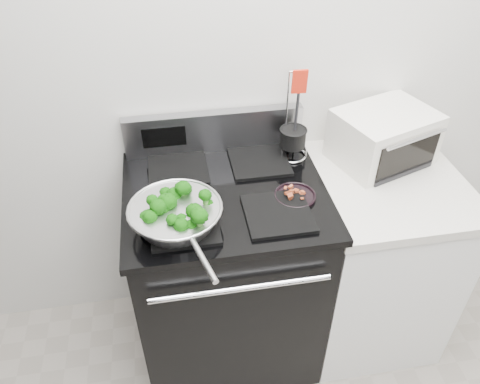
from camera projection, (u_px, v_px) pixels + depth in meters
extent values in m
cube|color=silver|center=(285.00, 53.00, 1.87)|extent=(4.00, 0.02, 2.70)
cube|color=black|center=(227.00, 276.00, 2.12)|extent=(0.76, 0.66, 0.92)
cube|color=black|center=(225.00, 195.00, 1.82)|extent=(0.79, 0.69, 0.03)
cube|color=#99999E|center=(214.00, 131.00, 1.99)|extent=(0.76, 0.05, 0.18)
cube|color=black|center=(185.00, 224.00, 1.66)|extent=(0.24, 0.24, 0.01)
cube|color=black|center=(278.00, 214.00, 1.70)|extent=(0.24, 0.24, 0.01)
cube|color=black|center=(178.00, 169.00, 1.92)|extent=(0.24, 0.24, 0.01)
cube|color=black|center=(259.00, 161.00, 1.96)|extent=(0.24, 0.24, 0.01)
cube|color=white|center=(369.00, 260.00, 2.22)|extent=(0.60, 0.66, 0.88)
cube|color=beige|center=(389.00, 183.00, 1.94)|extent=(0.62, 0.68, 0.04)
torus|color=silver|center=(175.00, 208.00, 1.62)|extent=(0.33, 0.33, 0.01)
cylinder|color=silver|center=(203.00, 259.00, 1.43)|extent=(0.07, 0.20, 0.02)
cylinder|color=black|center=(295.00, 196.00, 1.78)|extent=(0.16, 0.16, 0.01)
cylinder|color=black|center=(293.00, 138.00, 1.95)|extent=(0.11, 0.11, 0.08)
cylinder|color=black|center=(294.00, 119.00, 1.89)|extent=(0.01, 0.01, 0.24)
cube|color=red|center=(298.00, 80.00, 1.79)|extent=(0.06, 0.01, 0.10)
cube|color=silver|center=(383.00, 137.00, 1.97)|extent=(0.46, 0.40, 0.22)
cube|color=black|center=(398.00, 158.00, 1.86)|extent=(0.30, 0.11, 0.16)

